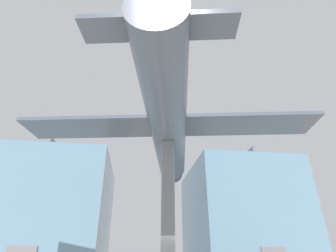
# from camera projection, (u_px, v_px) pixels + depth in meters

# --- Properties ---
(glass_pavilion_left) EXTENTS (8.90, 10.81, 10.00)m
(glass_pavilion_left) POSITION_uv_depth(u_px,v_px,m) (53.00, 217.00, 22.23)
(glass_pavilion_left) COLOR #60849E
(glass_pavilion_left) RESTS_ON ground_plane
(glass_pavilion_right) EXTENTS (8.90, 10.81, 10.00)m
(glass_pavilion_right) POSITION_uv_depth(u_px,v_px,m) (240.00, 220.00, 24.10)
(glass_pavilion_right) COLOR #60849E
(glass_pavilion_right) RESTS_ON ground_plane
(support_pylon_central) EXTENTS (0.62, 0.62, 6.82)m
(support_pylon_central) POSITION_uv_depth(u_px,v_px,m) (168.00, 214.00, 11.59)
(support_pylon_central) COLOR slate
(support_pylon_central) RESTS_ON ground_plane
(suspended_airplane) EXTENTS (14.94, 16.26, 3.25)m
(suspended_airplane) POSITION_uv_depth(u_px,v_px,m) (168.00, 129.00, 13.82)
(suspended_airplane) COLOR #4C5666
(suspended_airplane) RESTS_ON support_pylon_central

